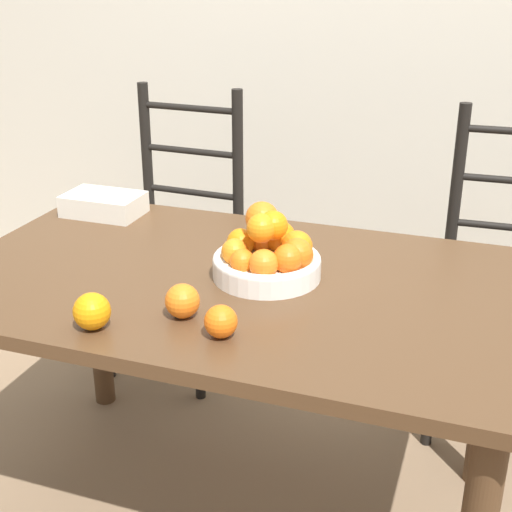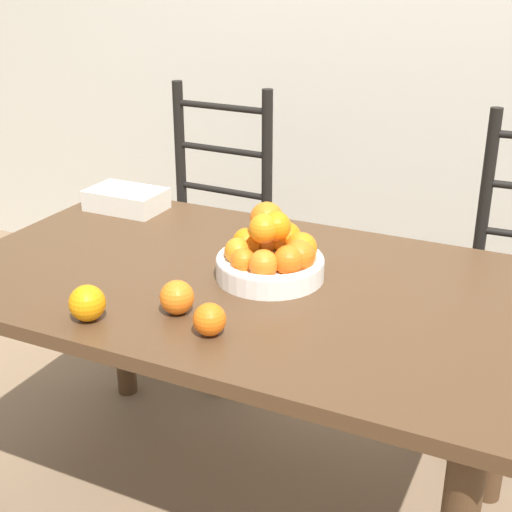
% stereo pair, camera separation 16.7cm
% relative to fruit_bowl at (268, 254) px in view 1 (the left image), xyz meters
% --- Properties ---
extents(ground_plane, '(12.00, 12.00, 0.00)m').
position_rel_fruit_bowl_xyz_m(ground_plane, '(-0.08, -0.03, -0.80)').
color(ground_plane, '#7F664C').
extents(wall_back, '(8.00, 0.06, 2.60)m').
position_rel_fruit_bowl_xyz_m(wall_back, '(-0.08, 1.43, 0.50)').
color(wall_back, beige).
rests_on(wall_back, ground_plane).
extents(dining_table, '(1.44, 0.88, 0.74)m').
position_rel_fruit_bowl_xyz_m(dining_table, '(-0.08, -0.03, -0.17)').
color(dining_table, '#4C331E').
rests_on(dining_table, ground_plane).
extents(fruit_bowl, '(0.27, 0.27, 0.19)m').
position_rel_fruit_bowl_xyz_m(fruit_bowl, '(0.00, 0.00, 0.00)').
color(fruit_bowl, white).
rests_on(fruit_bowl, dining_table).
extents(orange_loose_0, '(0.08, 0.08, 0.08)m').
position_rel_fruit_bowl_xyz_m(orange_loose_0, '(-0.11, -0.27, -0.02)').
color(orange_loose_0, orange).
rests_on(orange_loose_0, dining_table).
extents(orange_loose_1, '(0.07, 0.07, 0.07)m').
position_rel_fruit_bowl_xyz_m(orange_loose_1, '(0.00, -0.32, -0.03)').
color(orange_loose_1, orange).
rests_on(orange_loose_1, dining_table).
extents(orange_loose_2, '(0.08, 0.08, 0.08)m').
position_rel_fruit_bowl_xyz_m(orange_loose_2, '(-0.27, -0.38, -0.02)').
color(orange_loose_2, orange).
rests_on(orange_loose_2, dining_table).
extents(chair_left, '(0.44, 0.42, 1.05)m').
position_rel_fruit_bowl_xyz_m(chair_left, '(-0.59, 0.69, -0.31)').
color(chair_left, black).
rests_on(chair_left, ground_plane).
extents(chair_right, '(0.43, 0.41, 1.05)m').
position_rel_fruit_bowl_xyz_m(chair_right, '(0.58, 0.69, -0.31)').
color(chair_right, black).
rests_on(chair_right, ground_plane).
extents(book_stack, '(0.23, 0.15, 0.07)m').
position_rel_fruit_bowl_xyz_m(book_stack, '(-0.63, 0.27, -0.03)').
color(book_stack, silver).
rests_on(book_stack, dining_table).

